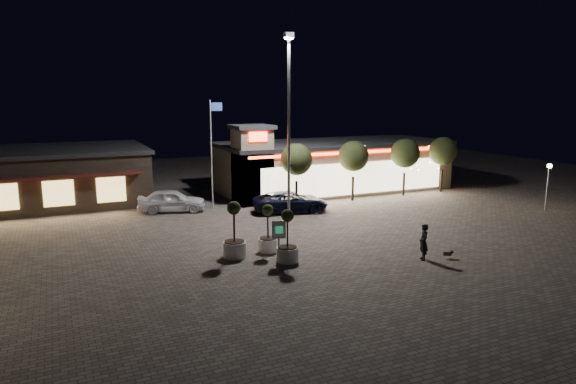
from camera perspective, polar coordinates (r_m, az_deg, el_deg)
name	(u,v)px	position (r m, az deg, el deg)	size (l,w,h in m)	color
ground	(316,252)	(27.99, 3.17, -6.65)	(90.00, 90.00, 0.00)	#72685C
retail_building	(329,165)	(45.56, 4.62, 2.96)	(20.40, 8.40, 6.10)	gray
restaurant_building	(36,176)	(44.09, -26.21, 1.56)	(16.40, 11.00, 4.30)	#382D23
floodlight_pole	(289,115)	(34.80, 0.09, 8.54)	(0.60, 0.40, 12.38)	gray
flagpole	(212,145)	(38.30, -8.39, 5.22)	(0.95, 0.10, 8.00)	white
lamp_post_east	(548,177)	(41.75, 26.96, 1.45)	(0.36, 0.36, 3.48)	gray
string_tree_a	(296,160)	(38.64, 0.95, 3.62)	(2.42, 2.42, 4.79)	#332319
string_tree_b	(353,156)	(41.01, 7.29, 3.95)	(2.42, 2.42, 4.79)	#332319
string_tree_c	(405,153)	(43.83, 12.88, 4.20)	(2.42, 2.42, 4.79)	#332319
string_tree_d	(443,151)	(46.35, 16.84, 4.35)	(2.42, 2.42, 4.79)	#332319
pickup_truck	(291,202)	(37.08, 0.30, -1.08)	(2.51, 5.44, 1.51)	black
white_sedan	(172,201)	(38.08, -12.80, -0.94)	(1.94, 4.82, 1.64)	white
pedestrian	(424,242)	(27.27, 14.83, -5.41)	(0.69, 0.45, 1.89)	black
dog	(448,253)	(28.06, 17.40, -6.47)	(0.55, 0.35, 0.30)	#59514C
planter_left	(234,240)	(27.01, -5.97, -5.31)	(1.21, 1.21, 2.98)	silver
planter_mid	(287,246)	(26.13, -0.06, -5.98)	(1.11, 1.11, 2.73)	silver
planter_right	(268,237)	(27.86, -2.25, -5.00)	(1.06, 1.06, 2.61)	silver
valet_sign	(279,233)	(26.00, -1.02, -4.59)	(0.68, 0.28, 2.13)	gray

